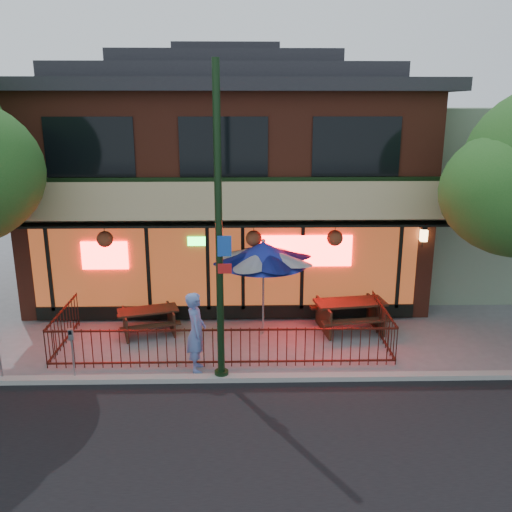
# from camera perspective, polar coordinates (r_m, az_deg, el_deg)

# --- Properties ---
(ground) EXTENTS (80.00, 80.00, 0.00)m
(ground) POSITION_cam_1_polar(r_m,az_deg,el_deg) (13.20, -3.57, -11.92)
(ground) COLOR gray
(ground) RESTS_ON ground
(curb) EXTENTS (80.00, 0.25, 0.12)m
(curb) POSITION_cam_1_polar(r_m,az_deg,el_deg) (12.73, -3.66, -12.72)
(curb) COLOR #999993
(curb) RESTS_ON ground
(restaurant_building) EXTENTS (12.96, 9.49, 8.05)m
(restaurant_building) POSITION_cam_1_polar(r_m,az_deg,el_deg) (18.92, -2.96, 9.61)
(restaurant_building) COLOR maroon
(restaurant_building) RESTS_ON ground
(neighbor_building) EXTENTS (6.00, 7.00, 6.00)m
(neighbor_building) POSITION_cam_1_polar(r_m,az_deg,el_deg) (21.38, 22.16, 6.14)
(neighbor_building) COLOR slate
(neighbor_building) RESTS_ON ground
(patio_fence) EXTENTS (8.44, 2.62, 1.00)m
(patio_fence) POSITION_cam_1_polar(r_m,az_deg,el_deg) (13.38, -3.54, -8.52)
(patio_fence) COLOR #3D130D
(patio_fence) RESTS_ON ground
(street_light) EXTENTS (0.43, 0.32, 7.00)m
(street_light) POSITION_cam_1_polar(r_m,az_deg,el_deg) (11.68, -3.89, 0.98)
(street_light) COLOR black
(street_light) RESTS_ON ground
(picnic_table_left) EXTENTS (1.90, 1.65, 0.69)m
(picnic_table_left) POSITION_cam_1_polar(r_m,az_deg,el_deg) (15.29, -11.28, -6.36)
(picnic_table_left) COLOR #341E13
(picnic_table_left) RESTS_ON ground
(picnic_table_right) EXTENTS (2.13, 1.75, 0.83)m
(picnic_table_right) POSITION_cam_1_polar(r_m,az_deg,el_deg) (15.43, 9.83, -5.71)
(picnic_table_right) COLOR #372013
(picnic_table_right) RESTS_ON ground
(patio_umbrella) EXTENTS (2.35, 2.35, 2.69)m
(patio_umbrella) POSITION_cam_1_polar(r_m,az_deg,el_deg) (14.38, 0.78, 0.29)
(patio_umbrella) COLOR gray
(patio_umbrella) RESTS_ON ground
(pedestrian) EXTENTS (0.52, 0.75, 1.95)m
(pedestrian) POSITION_cam_1_polar(r_m,az_deg,el_deg) (12.86, -6.32, -7.96)
(pedestrian) COLOR #5E78BD
(pedestrian) RESTS_ON ground
(parking_meter_near) EXTENTS (0.13, 0.12, 1.27)m
(parking_meter_near) POSITION_cam_1_polar(r_m,az_deg,el_deg) (13.05, -18.81, -8.93)
(parking_meter_near) COLOR #9DA0A6
(parking_meter_near) RESTS_ON ground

